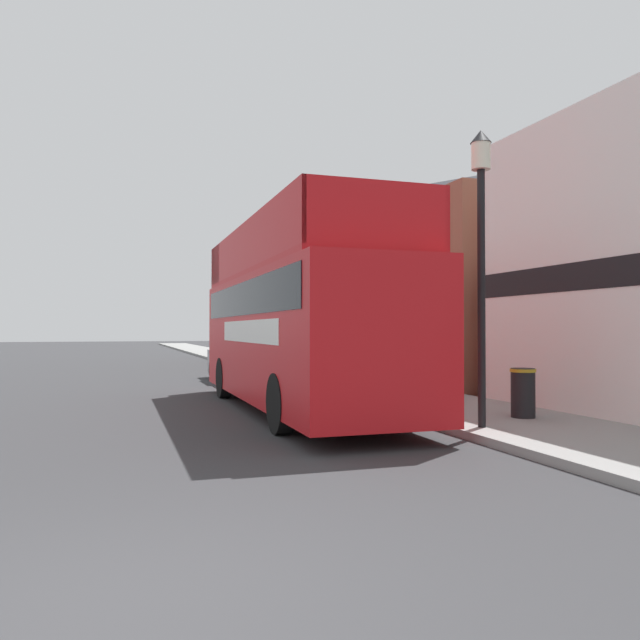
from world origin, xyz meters
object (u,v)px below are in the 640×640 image
(tour_bus, at_px, (295,325))
(parked_car_ahead_of_bus, at_px, (242,360))
(litter_bin, at_px, (523,391))
(lamp_post_second, at_px, (325,271))
(lamp_post_nearest, at_px, (481,223))

(tour_bus, distance_m, parked_car_ahead_of_bus, 8.10)
(litter_bin, bearing_deg, lamp_post_second, 101.20)
(parked_car_ahead_of_bus, relative_size, lamp_post_second, 0.91)
(tour_bus, xyz_separation_m, lamp_post_second, (2.01, 3.77, 1.61))
(lamp_post_second, bearing_deg, parked_car_ahead_of_bus, 110.26)
(tour_bus, relative_size, lamp_post_nearest, 1.97)
(lamp_post_nearest, relative_size, lamp_post_second, 1.03)
(parked_car_ahead_of_bus, relative_size, lamp_post_nearest, 0.88)
(tour_bus, height_order, parked_car_ahead_of_bus, tour_bus)
(tour_bus, bearing_deg, parked_car_ahead_of_bus, 87.37)
(tour_bus, distance_m, lamp_post_nearest, 4.92)
(tour_bus, bearing_deg, lamp_post_second, 62.54)
(parked_car_ahead_of_bus, bearing_deg, litter_bin, -75.11)
(lamp_post_nearest, bearing_deg, tour_bus, 116.32)
(parked_car_ahead_of_bus, distance_m, lamp_post_second, 5.29)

